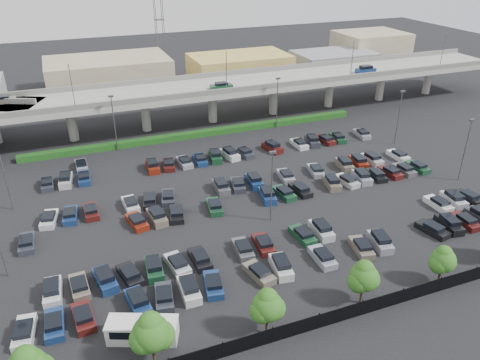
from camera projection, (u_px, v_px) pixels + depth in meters
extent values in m
plane|color=black|center=(248.00, 194.00, 70.76)|extent=(280.00, 280.00, 0.00)
cube|color=gray|center=(188.00, 91.00, 93.93)|extent=(150.00, 13.00, 1.10)
cube|color=#63645F|center=(197.00, 94.00, 88.28)|extent=(150.00, 0.50, 1.00)
cube|color=#63645F|center=(180.00, 78.00, 98.63)|extent=(150.00, 0.50, 1.00)
cylinder|color=gray|center=(72.00, 123.00, 88.28)|extent=(1.80, 1.80, 6.70)
cube|color=#63645F|center=(69.00, 107.00, 86.84)|extent=(2.60, 9.75, 0.50)
cylinder|color=gray|center=(146.00, 114.00, 92.81)|extent=(1.80, 1.80, 6.70)
cube|color=#63645F|center=(144.00, 99.00, 91.37)|extent=(2.60, 9.75, 0.50)
cylinder|color=gray|center=(213.00, 106.00, 97.34)|extent=(1.80, 1.80, 6.70)
cube|color=#63645F|center=(212.00, 92.00, 95.90)|extent=(2.60, 9.75, 0.50)
cylinder|color=gray|center=(274.00, 99.00, 101.87)|extent=(1.80, 1.80, 6.70)
cube|color=#63645F|center=(274.00, 85.00, 100.43)|extent=(2.60, 9.75, 0.50)
cylinder|color=gray|center=(329.00, 92.00, 106.40)|extent=(1.80, 1.80, 6.70)
cube|color=#63645F|center=(330.00, 78.00, 104.96)|extent=(2.60, 9.75, 0.50)
cylinder|color=gray|center=(380.00, 86.00, 110.93)|extent=(1.80, 1.80, 6.70)
cube|color=#63645F|center=(382.00, 73.00, 109.49)|extent=(2.60, 9.75, 0.50)
cylinder|color=gray|center=(428.00, 80.00, 115.46)|extent=(1.80, 1.80, 6.70)
cube|color=#63645F|center=(430.00, 67.00, 114.02)|extent=(2.60, 9.75, 0.50)
cube|color=#685E52|center=(3.00, 101.00, 84.98)|extent=(4.40, 1.82, 0.82)
cube|color=black|center=(2.00, 97.00, 84.69)|extent=(2.30, 1.60, 0.50)
cube|color=#164026|center=(221.00, 87.00, 92.95)|extent=(4.40, 1.82, 0.82)
cube|color=black|center=(221.00, 84.00, 92.66)|extent=(2.30, 1.60, 0.50)
cube|color=navy|center=(366.00, 71.00, 103.90)|extent=(4.40, 1.82, 1.05)
cube|color=black|center=(366.00, 67.00, 103.53)|extent=(2.60, 1.60, 0.65)
cylinder|color=#49494E|center=(72.00, 88.00, 79.68)|extent=(0.14, 0.14, 8.00)
cylinder|color=#49494E|center=(226.00, 73.00, 88.74)|extent=(0.14, 0.14, 8.00)
cylinder|color=#49494E|center=(352.00, 60.00, 97.80)|extent=(0.14, 0.14, 8.00)
cylinder|color=#49494E|center=(443.00, 51.00, 105.57)|extent=(0.14, 0.14, 8.00)
cube|color=#153A11|center=(200.00, 134.00, 91.21)|extent=(66.00, 1.60, 1.10)
cube|color=black|center=(353.00, 311.00, 47.16)|extent=(70.00, 0.06, 1.80)
cylinder|color=black|center=(223.00, 350.00, 42.58)|extent=(0.10, 0.10, 2.00)
cylinder|color=black|center=(272.00, 335.00, 44.20)|extent=(0.10, 0.10, 2.00)
cylinder|color=black|center=(319.00, 321.00, 45.82)|extent=(0.10, 0.10, 2.00)
cylinder|color=black|center=(362.00, 308.00, 47.44)|extent=(0.10, 0.10, 2.00)
cylinder|color=black|center=(402.00, 296.00, 49.06)|extent=(0.10, 0.10, 2.00)
cylinder|color=black|center=(440.00, 284.00, 50.67)|extent=(0.10, 0.10, 2.00)
cylinder|color=black|center=(475.00, 274.00, 52.29)|extent=(0.10, 0.10, 2.00)
sphere|color=#1F5215|center=(25.00, 359.00, 37.00)|extent=(2.29, 2.29, 2.29)
cylinder|color=#332316|center=(154.00, 355.00, 41.88)|extent=(0.26, 0.26, 2.18)
sphere|color=#1F5215|center=(151.00, 333.00, 40.66)|extent=(3.39, 3.39, 3.39)
sphere|color=#1F5215|center=(160.00, 335.00, 41.28)|extent=(2.67, 2.67, 2.67)
sphere|color=#1F5215|center=(144.00, 339.00, 40.55)|extent=(2.67, 2.67, 2.67)
sphere|color=#1F5215|center=(150.00, 324.00, 40.33)|extent=(2.30, 2.30, 2.30)
cylinder|color=#332316|center=(267.00, 325.00, 45.31)|extent=(0.26, 0.26, 1.96)
sphere|color=#1F5215|center=(267.00, 306.00, 44.21)|extent=(3.04, 3.04, 3.04)
sphere|color=#1F5215|center=(273.00, 308.00, 44.77)|extent=(2.39, 2.39, 2.39)
sphere|color=#1F5215|center=(262.00, 311.00, 44.10)|extent=(2.39, 2.39, 2.39)
sphere|color=#1F5215|center=(267.00, 298.00, 43.93)|extent=(2.06, 2.06, 2.06)
cylinder|color=#332316|center=(361.00, 295.00, 49.10)|extent=(0.26, 0.26, 1.97)
sphere|color=#1F5215|center=(364.00, 277.00, 48.00)|extent=(3.07, 3.07, 3.07)
sphere|color=#1F5215|center=(368.00, 279.00, 48.56)|extent=(2.41, 2.41, 2.41)
sphere|color=#1F5215|center=(359.00, 282.00, 47.89)|extent=(2.41, 2.41, 2.41)
sphere|color=#1F5215|center=(364.00, 270.00, 47.71)|extent=(2.08, 2.08, 2.08)
cylinder|color=#332316|center=(439.00, 276.00, 52.02)|extent=(0.26, 0.26, 1.80)
sphere|color=#1F5215|center=(443.00, 260.00, 51.02)|extent=(2.79, 2.79, 2.79)
sphere|color=#1F5215|center=(446.00, 262.00, 51.54)|extent=(2.19, 2.19, 2.19)
sphere|color=#1F5215|center=(439.00, 264.00, 50.91)|extent=(2.19, 2.19, 2.19)
sphere|color=#1F5215|center=(444.00, 254.00, 50.77)|extent=(1.89, 1.89, 1.89)
cube|color=silver|center=(143.00, 331.00, 44.64)|extent=(7.00, 4.60, 1.94)
cube|color=black|center=(142.00, 328.00, 44.43)|extent=(6.16, 4.29, 0.88)
cube|color=silver|center=(142.00, 323.00, 44.14)|extent=(7.12, 4.72, 0.23)
cube|color=silver|center=(25.00, 333.00, 45.22)|extent=(2.33, 4.58, 0.82)
cube|color=black|center=(23.00, 329.00, 44.77)|extent=(1.86, 2.47, 0.50)
cube|color=navy|center=(55.00, 325.00, 46.11)|extent=(1.93, 4.44, 0.82)
cube|color=black|center=(54.00, 322.00, 45.65)|extent=(1.66, 2.34, 0.50)
cube|color=#461412|center=(84.00, 318.00, 47.00)|extent=(2.24, 4.56, 0.82)
cube|color=black|center=(83.00, 314.00, 46.55)|extent=(1.82, 2.44, 0.50)
cube|color=navy|center=(138.00, 303.00, 48.73)|extent=(2.40, 4.61, 1.05)
cube|color=black|center=(137.00, 297.00, 48.35)|extent=(1.94, 2.79, 0.65)
cube|color=#2C3039|center=(164.00, 297.00, 49.67)|extent=(2.52, 4.64, 0.82)
cube|color=black|center=(164.00, 294.00, 49.22)|extent=(1.96, 2.53, 0.50)
cube|color=silver|center=(189.00, 290.00, 50.51)|extent=(1.93, 4.44, 1.05)
cube|color=black|center=(189.00, 284.00, 50.13)|extent=(1.67, 2.64, 0.65)
cube|color=navy|center=(213.00, 285.00, 51.45)|extent=(2.61, 4.66, 0.82)
cube|color=black|center=(214.00, 282.00, 51.00)|extent=(2.00, 2.56, 0.50)
cube|color=#685E52|center=(259.00, 273.00, 53.23)|extent=(2.69, 4.68, 0.82)
cube|color=black|center=(260.00, 270.00, 52.78)|extent=(2.04, 2.58, 0.50)
cube|color=silver|center=(281.00, 267.00, 54.07)|extent=(2.42, 4.61, 1.05)
cube|color=black|center=(281.00, 261.00, 53.69)|extent=(1.95, 2.80, 0.65)
cube|color=gray|center=(322.00, 258.00, 55.90)|extent=(1.96, 4.46, 0.82)
cube|color=black|center=(324.00, 254.00, 55.44)|extent=(1.68, 2.35, 0.50)
cube|color=#685E52|center=(361.00, 248.00, 57.68)|extent=(2.64, 4.67, 0.82)
cube|color=black|center=(363.00, 244.00, 57.23)|extent=(2.02, 2.57, 0.50)
cube|color=gray|center=(380.00, 242.00, 58.51)|extent=(2.68, 4.68, 1.05)
cube|color=black|center=(381.00, 237.00, 58.14)|extent=(2.10, 2.87, 0.65)
cube|color=black|center=(432.00, 230.00, 61.24)|extent=(2.63, 4.67, 0.82)
cube|color=black|center=(434.00, 227.00, 60.79)|extent=(2.01, 2.56, 0.50)
cube|color=black|center=(449.00, 225.00, 62.07)|extent=(2.40, 4.61, 1.05)
cube|color=black|center=(450.00, 220.00, 61.70)|extent=(1.94, 2.79, 0.65)
cube|color=#461412|center=(465.00, 222.00, 63.02)|extent=(1.93, 4.44, 0.82)
cube|color=black|center=(467.00, 218.00, 62.56)|extent=(1.66, 2.34, 0.50)
cube|color=white|center=(53.00, 292.00, 50.20)|extent=(2.03, 4.48, 1.05)
cube|color=black|center=(51.00, 286.00, 49.82)|extent=(1.72, 2.67, 0.65)
cube|color=#685E52|center=(80.00, 287.00, 51.14)|extent=(2.12, 4.51, 0.82)
cube|color=black|center=(79.00, 284.00, 50.69)|extent=(1.76, 2.40, 0.50)
cube|color=navy|center=(105.00, 280.00, 51.98)|extent=(2.54, 4.65, 1.05)
cube|color=black|center=(104.00, 274.00, 51.60)|extent=(2.02, 2.84, 0.65)
cube|color=black|center=(130.00, 275.00, 52.92)|extent=(2.71, 4.68, 0.82)
cube|color=black|center=(130.00, 272.00, 52.47)|extent=(2.05, 2.59, 0.50)
cube|color=#164026|center=(154.00, 269.00, 53.76)|extent=(2.16, 4.53, 1.05)
cube|color=black|center=(154.00, 263.00, 53.38)|extent=(1.80, 2.72, 0.65)
cube|color=#BABBBF|center=(177.00, 264.00, 54.70)|extent=(2.45, 4.62, 0.82)
cube|color=black|center=(178.00, 261.00, 54.25)|extent=(1.92, 2.51, 0.50)
cube|color=black|center=(200.00, 259.00, 55.59)|extent=(1.95, 4.45, 0.82)
cube|color=black|center=(200.00, 256.00, 55.13)|extent=(1.67, 2.35, 0.50)
cube|color=#4B4C52|center=(243.00, 249.00, 57.37)|extent=(2.18, 4.54, 0.82)
cube|color=black|center=(244.00, 246.00, 56.91)|extent=(1.79, 2.42, 0.50)
cube|color=#461412|center=(263.00, 245.00, 58.26)|extent=(2.15, 4.53, 0.82)
cube|color=black|center=(264.00, 241.00, 57.80)|extent=(1.77, 2.42, 0.50)
cube|color=#164026|center=(302.00, 236.00, 60.04)|extent=(2.10, 4.51, 0.82)
cube|color=black|center=(304.00, 232.00, 59.58)|extent=(1.74, 2.40, 0.50)
cube|color=#BABBBF|center=(321.00, 231.00, 60.87)|extent=(2.08, 4.50, 1.05)
cube|color=black|center=(322.00, 225.00, 60.50)|extent=(1.75, 2.69, 0.65)
cube|color=white|center=(438.00, 204.00, 67.16)|extent=(1.91, 4.44, 0.82)
cube|color=black|center=(440.00, 201.00, 66.70)|extent=(1.65, 2.33, 0.50)
cube|color=#BABBBF|center=(453.00, 200.00, 67.99)|extent=(2.34, 4.59, 1.05)
cube|color=black|center=(455.00, 195.00, 67.62)|extent=(1.90, 2.77, 0.65)
cube|color=black|center=(468.00, 197.00, 68.94)|extent=(2.28, 4.57, 0.82)
cube|color=black|center=(470.00, 194.00, 68.48)|extent=(1.84, 2.46, 0.50)
cube|color=#2C3039|center=(27.00, 244.00, 58.47)|extent=(1.92, 4.44, 0.82)
cube|color=black|center=(26.00, 240.00, 58.01)|extent=(1.66, 2.34, 0.50)
cube|color=maroon|center=(137.00, 222.00, 62.92)|extent=(2.65, 4.67, 0.82)
cube|color=black|center=(137.00, 219.00, 62.47)|extent=(2.02, 2.57, 0.50)
cube|color=#685E52|center=(157.00, 217.00, 63.75)|extent=(2.26, 4.56, 1.05)
cube|color=black|center=(157.00, 212.00, 63.38)|extent=(1.86, 2.75, 0.65)
cube|color=black|center=(177.00, 214.00, 64.70)|extent=(2.67, 4.68, 0.82)
cube|color=black|center=(177.00, 211.00, 64.25)|extent=(2.03, 2.57, 0.50)
cube|color=#164026|center=(214.00, 207.00, 66.48)|extent=(2.48, 4.63, 0.82)
cube|color=black|center=(215.00, 204.00, 66.02)|extent=(1.94, 2.52, 0.50)
cube|color=navy|center=(267.00, 196.00, 69.09)|extent=(2.49, 4.63, 1.05)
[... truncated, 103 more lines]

